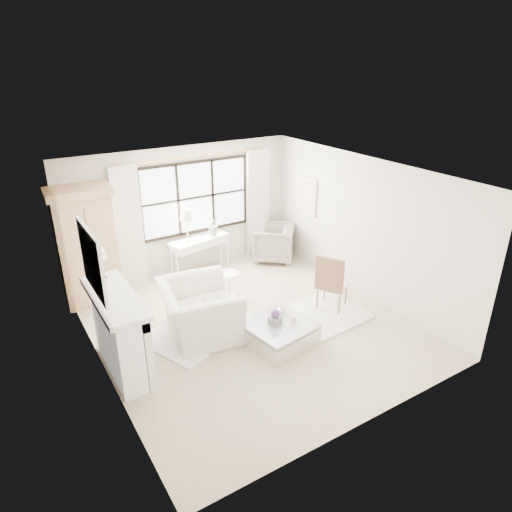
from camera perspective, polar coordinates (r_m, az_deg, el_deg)
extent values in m
plane|color=#C6B493|center=(8.11, -0.66, -8.69)|extent=(5.50, 5.50, 0.00)
plane|color=white|center=(7.03, -0.77, 10.19)|extent=(5.50, 5.50, 0.00)
plane|color=beige|center=(9.77, -9.14, 5.61)|extent=(5.00, 0.00, 5.00)
plane|color=white|center=(5.58, 14.30, -9.65)|extent=(5.00, 0.00, 5.00)
plane|color=silver|center=(6.66, -19.49, -4.52)|extent=(0.00, 5.50, 5.50)
plane|color=beige|center=(8.93, 13.17, 3.49)|extent=(0.00, 5.50, 5.50)
cube|color=silver|center=(9.80, -7.57, 7.28)|extent=(2.40, 0.02, 1.50)
cylinder|color=#BE8742|center=(9.53, -7.70, 12.21)|extent=(3.30, 0.04, 0.04)
cube|color=silver|center=(9.35, -15.60, 3.42)|extent=(0.55, 0.10, 2.47)
cube|color=beige|center=(10.51, 0.20, 6.55)|extent=(0.55, 0.10, 2.47)
cube|color=white|center=(7.07, -16.99, -9.56)|extent=(0.34, 1.50, 1.18)
cube|color=silver|center=(7.14, -15.61, -9.62)|extent=(0.03, 1.22, 0.97)
cube|color=black|center=(7.25, -15.35, -10.99)|extent=(0.06, 0.52, 0.50)
cube|color=white|center=(6.76, -17.30, -5.00)|extent=(0.58, 1.66, 0.08)
cube|color=white|center=(6.46, -19.82, -0.62)|extent=(0.05, 1.15, 0.95)
cube|color=silver|center=(6.47, -19.57, -0.56)|extent=(0.02, 1.00, 0.80)
cube|color=silver|center=(10.05, 6.38, 7.46)|extent=(0.04, 0.62, 0.82)
cube|color=beige|center=(10.03, 6.29, 7.44)|extent=(0.01, 0.52, 0.72)
cylinder|color=black|center=(7.28, -18.60, -2.57)|extent=(0.12, 0.12, 0.03)
cylinder|color=black|center=(7.21, -18.77, -1.39)|extent=(0.03, 0.03, 0.30)
cone|color=#FAEECC|center=(7.12, -19.02, 0.35)|extent=(0.22, 0.22, 0.18)
cube|color=tan|center=(8.99, -20.35, 0.68)|extent=(1.02, 0.64, 2.10)
cube|color=tan|center=(8.64, -21.41, 7.52)|extent=(1.15, 0.75, 0.14)
cube|color=white|center=(9.79, -7.13, 1.58)|extent=(1.30, 0.65, 0.14)
cube|color=white|center=(9.76, -7.16, 2.07)|extent=(1.36, 0.70, 0.06)
cylinder|color=#A77939|center=(9.64, -8.50, 2.00)|extent=(0.14, 0.14, 0.03)
cylinder|color=#A77939|center=(9.55, -8.59, 3.37)|extent=(0.02, 0.02, 0.46)
cone|color=beige|center=(9.45, -8.70, 5.18)|extent=(0.28, 0.28, 0.22)
imported|color=#58754E|center=(9.82, -5.29, 3.94)|extent=(0.30, 0.27, 0.47)
cylinder|color=silver|center=(9.05, -3.29, -4.89)|extent=(0.26, 0.26, 0.03)
cylinder|color=silver|center=(8.94, -3.33, -3.57)|extent=(0.06, 0.06, 0.44)
cylinder|color=silver|center=(8.83, -3.37, -2.19)|extent=(0.40, 0.40, 0.03)
cube|color=white|center=(8.04, -7.08, -9.06)|extent=(2.16, 1.86, 0.03)
cube|color=white|center=(8.42, 7.72, -7.47)|extent=(1.78, 1.39, 0.03)
imported|color=silver|center=(7.72, -7.13, -6.81)|extent=(1.44, 1.58, 0.90)
imported|color=gray|center=(10.47, 2.20, 1.68)|extent=(1.26, 1.26, 0.82)
cube|color=white|center=(8.55, 9.54, -3.67)|extent=(0.64, 0.65, 0.07)
cube|color=#8F613C|center=(8.21, 9.17, -2.35)|extent=(0.28, 0.44, 0.60)
cube|color=silver|center=(7.59, 2.77, -9.79)|extent=(1.14, 1.14, 0.32)
cube|color=silver|center=(7.48, 2.80, -8.51)|extent=(1.14, 1.14, 0.04)
cube|color=slate|center=(7.41, 2.38, -8.08)|extent=(0.21, 0.21, 0.13)
sphere|color=#512D70|center=(7.34, 2.40, -7.18)|extent=(0.14, 0.14, 0.14)
cylinder|color=beige|center=(7.48, 4.69, -7.87)|extent=(0.09, 0.09, 0.12)
imported|color=silver|center=(7.68, 3.12, -6.72)|extent=(0.19, 0.19, 0.15)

